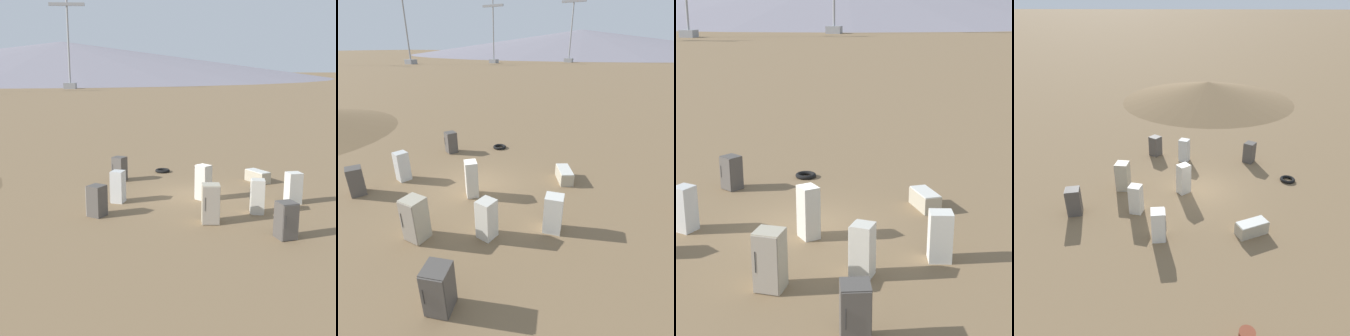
# 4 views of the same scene
# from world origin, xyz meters

# --- Properties ---
(ground_plane) EXTENTS (1000.00, 1000.00, 0.00)m
(ground_plane) POSITION_xyz_m (0.00, 0.00, 0.00)
(ground_plane) COLOR brown
(dirt_mound) EXTENTS (19.91, 19.91, 2.14)m
(dirt_mound) POSITION_xyz_m (20.83, -0.59, 1.07)
(dirt_mound) COLOR brown
(dirt_mound) RESTS_ON ground_plane
(discarded_fridge_0) EXTENTS (0.98, 0.97, 1.48)m
(discarded_fridge_0) POSITION_xyz_m (4.22, -3.52, 0.74)
(discarded_fridge_0) COLOR #4C4742
(discarded_fridge_0) RESTS_ON ground_plane
(discarded_fridge_1) EXTENTS (0.88, 0.91, 1.53)m
(discarded_fridge_1) POSITION_xyz_m (-3.00, 6.82, 0.77)
(discarded_fridge_1) COLOR #4C4742
(discarded_fridge_1) RESTS_ON ground_plane
(discarded_fridge_2) EXTENTS (0.83, 0.83, 1.79)m
(discarded_fridge_2) POSITION_xyz_m (-0.21, 4.74, 0.90)
(discarded_fridge_2) COLOR #B2A88E
(discarded_fridge_2) RESTS_ON ground_plane
(discarded_fridge_3) EXTENTS (0.76, 0.75, 1.66)m
(discarded_fridge_3) POSITION_xyz_m (-2.64, 3.46, 0.83)
(discarded_fridge_3) COLOR beige
(discarded_fridge_3) RESTS_ON ground_plane
(discarded_fridge_4) EXTENTS (0.83, 0.83, 1.66)m
(discarded_fridge_4) POSITION_xyz_m (4.10, 1.19, 0.83)
(discarded_fridge_4) COLOR silver
(discarded_fridge_4) RESTS_ON ground_plane
(discarded_fridge_5) EXTENTS (1.02, 1.01, 1.48)m
(discarded_fridge_5) POSITION_xyz_m (4.99, 3.42, 0.74)
(discarded_fridge_5) COLOR #4C4742
(discarded_fridge_5) RESTS_ON ground_plane
(discarded_fridge_6) EXTENTS (0.91, 0.93, 1.87)m
(discarded_fridge_6) POSITION_xyz_m (-0.37, 0.98, 0.93)
(discarded_fridge_6) COLOR beige
(discarded_fridge_6) RESTS_ON ground_plane
(discarded_fridge_7) EXTENTS (0.81, 0.81, 1.63)m
(discarded_fridge_7) POSITION_xyz_m (-4.88, 1.93, 0.82)
(discarded_fridge_7) COLOR silver
(discarded_fridge_7) RESTS_ON ground_plane
(discarded_fridge_8) EXTENTS (1.35, 1.74, 0.71)m
(discarded_fridge_8) POSITION_xyz_m (-4.19, -2.68, 0.35)
(discarded_fridge_8) COLOR #B2A88E
(discarded_fridge_8) RESTS_ON ground_plane
(scrap_tire) EXTENTS (0.96, 0.96, 0.20)m
(scrap_tire) POSITION_xyz_m (1.47, -5.73, 0.10)
(scrap_tire) COLOR black
(scrap_tire) RESTS_ON ground_plane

